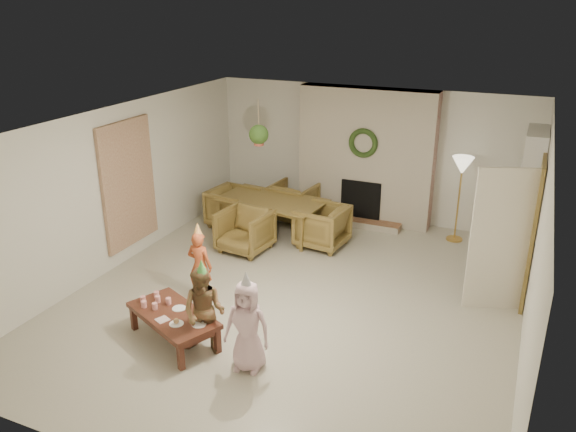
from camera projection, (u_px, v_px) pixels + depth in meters
The scene contains 56 objects.
floor at pixel (296, 297), 8.13m from camera, with size 7.00×7.00×0.00m, color #B7B29E.
ceiling at pixel (297, 124), 7.23m from camera, with size 7.00×7.00×0.00m, color white.
wall_back at pixel (369, 154), 10.67m from camera, with size 7.00×7.00×0.00m, color silver.
wall_front at pixel (132, 355), 4.69m from camera, with size 7.00×7.00×0.00m, color silver.
wall_left at pixel (118, 187), 8.80m from camera, with size 7.00×7.00×0.00m, color silver.
wall_right at pixel (536, 253), 6.55m from camera, with size 7.00×7.00×0.00m, color silver.
fireplace_mass at pixel (366, 156), 10.50m from camera, with size 2.50×0.40×2.50m, color #551619.
fireplace_hearth at pixel (357, 223), 10.63m from camera, with size 1.60×0.30×0.12m, color brown.
fireplace_firebox at pixel (361, 200), 10.63m from camera, with size 0.75×0.12×0.75m, color black.
fireplace_wreath at pixel (363, 143), 10.19m from camera, with size 0.54×0.54×0.10m, color #203915.
floor_lamp_base at pixel (454, 239), 10.03m from camera, with size 0.28×0.28×0.03m, color gold.
floor_lamp_post at pixel (458, 202), 9.78m from camera, with size 0.03×0.03×1.36m, color gold.
floor_lamp_shade at pixel (463, 166), 9.54m from camera, with size 0.36×0.36×0.30m, color beige.
bookshelf_carcass at pixel (527, 202), 8.63m from camera, with size 0.30×1.00×2.20m, color white.
bookshelf_shelf_a at pixel (520, 241), 8.88m from camera, with size 0.30×0.92×0.03m, color white.
bookshelf_shelf_b at pixel (524, 217), 8.73m from camera, with size 0.30×0.92×0.03m, color white.
bookshelf_shelf_c at pixel (528, 192), 8.59m from camera, with size 0.30×0.92×0.03m, color white.
bookshelf_shelf_d at pixel (532, 166), 8.44m from camera, with size 0.30×0.92×0.03m, color white.
books_row_lower at pixel (519, 236), 8.70m from camera, with size 0.20×0.40×0.24m, color #AF2031.
books_row_mid at pixel (524, 207), 8.73m from camera, with size 0.20×0.44×0.24m, color #283F94.
books_row_upper at pixel (527, 186), 8.46m from camera, with size 0.20×0.36×0.22m, color #B68B27.
door_frame at pixel (533, 233), 7.68m from camera, with size 0.05×0.86×2.04m, color brown.
door_leaf at pixel (501, 241), 7.50m from camera, with size 0.05×0.80×2.00m, color beige.
curtain_panel at pixel (128, 184), 8.96m from camera, with size 0.06×1.20×2.00m, color tan.
dining_table at pixel (271, 217), 10.15m from camera, with size 1.87×1.04×0.66m, color brown.
dining_chair_near at pixel (245, 231), 9.48m from camera, with size 0.77×0.80×0.72m, color brown.
dining_chair_far at pixel (293, 202), 10.80m from camera, with size 0.77×0.80×0.72m, color brown.
dining_chair_left at pixel (233, 207), 10.52m from camera, with size 0.77×0.80×0.72m, color brown.
dining_chair_right at pixel (322, 226), 9.66m from camera, with size 0.77×0.80×0.72m, color brown.
hanging_plant_cord at pixel (258, 120), 9.12m from camera, with size 0.01×0.01×0.70m, color tan.
hanging_plant_pot at pixel (259, 142), 9.25m from camera, with size 0.16×0.16×0.12m, color brown.
hanging_plant_foliage at pixel (259, 134), 9.20m from camera, with size 0.32×0.32×0.32m, color #274617.
coffee_table_top at pixel (173, 315), 6.98m from camera, with size 1.25×0.62×0.06m, color #552A1C.
coffee_table_apron at pixel (174, 320), 7.00m from camera, with size 1.15×0.53×0.08m, color #552A1C.
coffee_leg_fl at pixel (134, 318), 7.29m from camera, with size 0.07×0.07×0.33m, color #552A1C.
coffee_leg_fr at pixel (181, 357), 6.50m from camera, with size 0.07×0.07×0.33m, color #552A1C.
coffee_leg_bl at pixel (169, 305), 7.60m from camera, with size 0.07×0.07×0.33m, color #552A1C.
coffee_leg_br at pixel (218, 340), 6.81m from camera, with size 0.07×0.07×0.33m, color #552A1C.
cup_a at pixel (143, 299), 7.20m from camera, with size 0.07×0.07×0.09m, color white.
cup_b at pixel (156, 295), 7.32m from camera, with size 0.07×0.07×0.09m, color white.
cup_c at pixel (144, 304), 7.09m from camera, with size 0.07×0.07×0.09m, color white.
cup_d at pixel (158, 299), 7.21m from camera, with size 0.07×0.07×0.09m, color white.
cup_e at pixel (155, 306), 7.04m from camera, with size 0.07×0.07×0.09m, color white.
cup_f at pixel (168, 301), 7.16m from camera, with size 0.07×0.07×0.09m, color white.
plate_a at pixel (179, 308), 7.07m from camera, with size 0.17×0.17×0.01m, color white.
plate_b at pixel (176, 324), 6.74m from camera, with size 0.17×0.17×0.01m, color white.
plate_c at pixel (199, 324), 6.72m from camera, with size 0.17×0.17×0.01m, color white.
food_scoop at pixel (176, 321), 6.73m from camera, with size 0.07×0.07×0.07m, color tan.
napkin_left at pixel (162, 320), 6.83m from camera, with size 0.14×0.14×0.01m, color #E2A7AA.
napkin_right at pixel (200, 319), 6.84m from camera, with size 0.14×0.14×0.01m, color #E2A7AA.
child_red at pixel (200, 266), 7.90m from camera, with size 0.37×0.25×1.02m, color #C25229.
party_hat_red at pixel (198, 229), 7.69m from camera, with size 0.14×0.14×0.19m, color #FBF153.
child_plaid at pixel (204, 312), 6.68m from camera, with size 0.54×0.42×1.10m, color maroon.
party_hat_plaid at pixel (201, 267), 6.46m from camera, with size 0.13×0.13×0.18m, color #4A9E43.
child_pink at pixel (247, 326), 6.39m from camera, with size 0.54×0.35×1.10m, color beige.
party_hat_pink at pixel (246, 279), 6.18m from camera, with size 0.14×0.14×0.20m, color #B1B0B7.
Camera 1 is at (2.77, -6.61, 4.02)m, focal length 35.51 mm.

